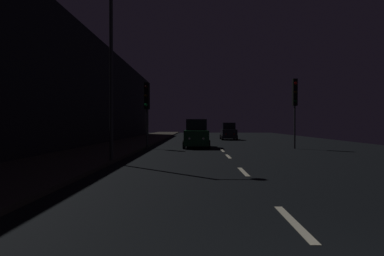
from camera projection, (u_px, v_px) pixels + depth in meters
ground at (217, 145)px, 27.30m from camera, size 27.47×84.00×0.02m
sidewalk_left at (126, 144)px, 27.40m from camera, size 4.40×84.00×0.15m
building_facade_left at (80, 87)px, 23.89m from camera, size 0.80×63.00×8.82m
lane_centerline at (236, 164)px, 14.31m from camera, size 0.16×18.08×0.01m
traffic_light_far_left at (147, 101)px, 23.62m from camera, size 0.38×0.49×4.69m
traffic_light_far_right at (295, 98)px, 23.38m from camera, size 0.31×0.46×4.94m
streetlamp_overhead at (121, 48)px, 14.49m from camera, size 1.70×0.44×7.72m
car_approaching_headlights at (196, 135)px, 24.60m from camera, size 1.93×4.17×2.10m
car_distant_taillights at (228, 132)px, 37.21m from camera, size 1.76×3.80×1.91m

